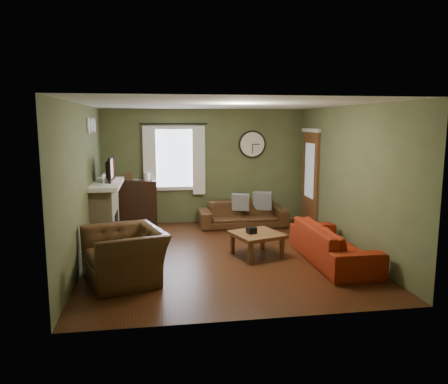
{
  "coord_description": "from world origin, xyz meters",
  "views": [
    {
      "loc": [
        -1.12,
        -7.34,
        2.31
      ],
      "look_at": [
        0.1,
        0.4,
        1.05
      ],
      "focal_mm": 35.0,
      "sensor_mm": 36.0,
      "label": 1
    }
  ],
  "objects": [
    {
      "name": "wall_back",
      "position": [
        0.0,
        2.6,
        1.3
      ],
      "size": [
        4.6,
        0.0,
        2.6
      ],
      "primitive_type": "cube",
      "color": "#535C36",
      "rests_on": "ground"
    },
    {
      "name": "wall_front",
      "position": [
        0.0,
        -2.6,
        1.3
      ],
      "size": [
        4.6,
        0.0,
        2.6
      ],
      "primitive_type": "cube",
      "color": "#535C36",
      "rests_on": "ground"
    },
    {
      "name": "armchair",
      "position": [
        -1.59,
        -1.06,
        0.39
      ],
      "size": [
        1.37,
        1.46,
        0.77
      ],
      "primitive_type": "imported",
      "rotation": [
        0.0,
        0.0,
        -1.24
      ],
      "color": "#3F2715",
      "rests_on": "floor"
    },
    {
      "name": "fireplace",
      "position": [
        -2.1,
        1.15,
        0.55
      ],
      "size": [
        0.4,
        1.4,
        1.1
      ],
      "primitive_type": "cube",
      "color": "tan",
      "rests_on": "floor"
    },
    {
      "name": "firebox",
      "position": [
        -1.91,
        1.15,
        0.3
      ],
      "size": [
        0.04,
        0.6,
        0.55
      ],
      "primitive_type": "cube",
      "color": "black",
      "rests_on": "fireplace"
    },
    {
      "name": "wine_glass_b",
      "position": [
        -2.05,
        0.74,
        1.28
      ],
      "size": [
        0.07,
        0.07,
        0.21
      ],
      "primitive_type": null,
      "color": "white",
      "rests_on": "mantel"
    },
    {
      "name": "floor",
      "position": [
        0.0,
        0.0,
        0.0
      ],
      "size": [
        4.6,
        5.2,
        0.0
      ],
      "primitive_type": "cube",
      "color": "#3B1D0E",
      "rests_on": "ground"
    },
    {
      "name": "sofa_red",
      "position": [
        1.76,
        -0.69,
        0.31
      ],
      "size": [
        0.83,
        2.12,
        0.62
      ],
      "primitive_type": "imported",
      "rotation": [
        0.0,
        0.0,
        1.57
      ],
      "color": "maroon",
      "rests_on": "floor"
    },
    {
      "name": "medallion_mid",
      "position": [
        -2.28,
        1.15,
        2.25
      ],
      "size": [
        0.28,
        0.28,
        0.03
      ],
      "primitive_type": "cylinder",
      "color": "white",
      "rests_on": "wall_left"
    },
    {
      "name": "wall_left",
      "position": [
        -2.3,
        0.0,
        1.3
      ],
      "size": [
        0.0,
        5.2,
        2.6
      ],
      "primitive_type": "cube",
      "color": "#535C36",
      "rests_on": "ground"
    },
    {
      "name": "ceiling",
      "position": [
        0.0,
        0.0,
        2.6
      ],
      "size": [
        4.6,
        5.2,
        0.0
      ],
      "primitive_type": "cube",
      "color": "white",
      "rests_on": "ground"
    },
    {
      "name": "mantel",
      "position": [
        -2.07,
        1.15,
        1.14
      ],
      "size": [
        0.58,
        1.6,
        0.08
      ],
      "primitive_type": "cube",
      "color": "white",
      "rests_on": "fireplace"
    },
    {
      "name": "tissue_box",
      "position": [
        0.48,
        -0.22,
        0.4
      ],
      "size": [
        0.18,
        0.18,
        0.11
      ],
      "primitive_type": "cube",
      "rotation": [
        0.0,
        0.0,
        0.28
      ],
      "color": "black",
      "rests_on": "coffee_table"
    },
    {
      "name": "window_pane",
      "position": [
        -0.7,
        2.58,
        1.5
      ],
      "size": [
        1.0,
        0.02,
        1.3
      ],
      "primitive_type": null,
      "color": "silver",
      "rests_on": "wall_back"
    },
    {
      "name": "tv",
      "position": [
        -2.05,
        1.3,
        1.35
      ],
      "size": [
        0.08,
        0.6,
        0.35
      ],
      "primitive_type": "imported",
      "rotation": [
        0.0,
        0.0,
        1.57
      ],
      "color": "black",
      "rests_on": "mantel"
    },
    {
      "name": "wall_right",
      "position": [
        2.3,
        0.0,
        1.3
      ],
      "size": [
        0.0,
        5.2,
        2.6
      ],
      "primitive_type": "cube",
      "color": "#535C36",
      "rests_on": "ground"
    },
    {
      "name": "sofa_brown",
      "position": [
        0.78,
        2.02,
        0.28
      ],
      "size": [
        1.94,
        0.76,
        0.57
      ],
      "primitive_type": "imported",
      "color": "#3F2715",
      "rests_on": "floor"
    },
    {
      "name": "curtain_left",
      "position": [
        -1.25,
        2.48,
        1.45
      ],
      "size": [
        0.28,
        0.04,
        1.55
      ],
      "primitive_type": "cube",
      "color": "white",
      "rests_on": "wall_back"
    },
    {
      "name": "wall_clock",
      "position": [
        1.1,
        2.55,
        1.8
      ],
      "size": [
        0.64,
        0.06,
        0.64
      ],
      "primitive_type": null,
      "color": "white",
      "rests_on": "wall_back"
    },
    {
      "name": "medallion_right",
      "position": [
        -2.28,
        1.5,
        2.25
      ],
      "size": [
        0.28,
        0.28,
        0.03
      ],
      "primitive_type": "cylinder",
      "color": "white",
      "rests_on": "wall_left"
    },
    {
      "name": "tv_screen",
      "position": [
        -1.97,
        1.3,
        1.41
      ],
      "size": [
        0.02,
        0.62,
        0.36
      ],
      "primitive_type": "cube",
      "color": "#994C3F",
      "rests_on": "mantel"
    },
    {
      "name": "curtain_right",
      "position": [
        -0.15,
        2.48,
        1.45
      ],
      "size": [
        0.28,
        0.04,
        1.55
      ],
      "primitive_type": "cube",
      "color": "white",
      "rests_on": "wall_back"
    },
    {
      "name": "wine_glass_a",
      "position": [
        -2.05,
        0.59,
        1.28
      ],
      "size": [
        0.07,
        0.07,
        0.19
      ],
      "primitive_type": null,
      "color": "white",
      "rests_on": "mantel"
    },
    {
      "name": "book",
      "position": [
        -1.63,
        2.46,
        0.96
      ],
      "size": [
        0.27,
        0.28,
        0.02
      ],
      "primitive_type": "imported",
      "rotation": [
        0.0,
        0.0,
        0.66
      ],
      "color": "brown",
      "rests_on": "bookshelf"
    },
    {
      "name": "pillow_right",
      "position": [
        1.24,
        2.1,
        0.55
      ],
      "size": [
        0.42,
        0.27,
        0.41
      ],
      "primitive_type": "cube",
      "rotation": [
        0.0,
        0.0,
        -0.41
      ],
      "color": "gray",
      "rests_on": "sofa_brown"
    },
    {
      "name": "bookshelf",
      "position": [
        -1.54,
        2.4,
        0.51
      ],
      "size": [
        0.86,
        0.37,
        1.03
      ],
      "primitive_type": null,
      "color": "black",
      "rests_on": "floor"
    },
    {
      "name": "medallion_left",
      "position": [
        -2.28,
        0.8,
        2.25
      ],
      "size": [
        0.28,
        0.28,
        0.03
      ],
      "primitive_type": "cylinder",
      "color": "white",
      "rests_on": "wall_left"
    },
    {
      "name": "curtain_rod",
      "position": [
        -0.7,
        2.48,
        2.27
      ],
      "size": [
        0.03,
        0.03,
        1.5
      ],
      "primitive_type": "cylinder",
      "color": "black",
      "rests_on": "wall_back"
    },
    {
      "name": "pillow_left",
      "position": [
        0.73,
        2.01,
        0.55
      ],
      "size": [
        0.39,
        0.24,
        0.38
      ],
      "primitive_type": "cube",
      "rotation": [
        0.0,
        0.0,
        -0.38
      ],
      "color": "gray",
      "rests_on": "sofa_brown"
    },
    {
      "name": "coffee_table",
      "position": [
        0.58,
        -0.19,
        0.21
      ],
      "size": [
        0.98,
        0.98,
        0.42
      ],
      "primitive_type": null,
      "rotation": [
        0.0,
        0.0,
        0.32
      ],
      "color": "brown",
      "rests_on": "floor"
    },
    {
      "name": "door",
      "position": [
        2.27,
        1.85,
        1.05
      ],
      "size": [
        0.05,
        0.9,
        2.1
      ],
      "primitive_type": "cube",
      "color": "brown",
      "rests_on": "floor"
    }
  ]
}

